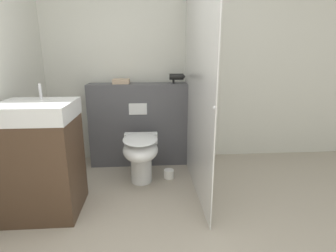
# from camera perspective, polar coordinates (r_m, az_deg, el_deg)

# --- Properties ---
(wall_back) EXTENTS (8.00, 0.06, 2.50)m
(wall_back) POSITION_cam_1_polar(r_m,az_deg,el_deg) (3.53, -3.26, 12.80)
(wall_back) COLOR silver
(wall_back) RESTS_ON ground_plane
(partition_panel) EXTENTS (1.24, 0.29, 1.05)m
(partition_panel) POSITION_cam_1_polar(r_m,az_deg,el_deg) (3.42, -6.36, 0.38)
(partition_panel) COLOR #4C4C51
(partition_panel) RESTS_ON ground_plane
(shower_glass) EXTENTS (0.04, 1.67, 2.12)m
(shower_glass) POSITION_cam_1_polar(r_m,az_deg,el_deg) (2.73, 6.14, 8.01)
(shower_glass) COLOR silver
(shower_glass) RESTS_ON ground_plane
(toilet) EXTENTS (0.38, 0.60, 0.55)m
(toilet) POSITION_cam_1_polar(r_m,az_deg,el_deg) (2.89, -5.95, -5.86)
(toilet) COLOR white
(toilet) RESTS_ON ground_plane
(sink_vanity) EXTENTS (0.62, 0.57, 1.16)m
(sink_vanity) POSITION_cam_1_polar(r_m,az_deg,el_deg) (2.58, -25.78, -6.48)
(sink_vanity) COLOR #473323
(sink_vanity) RESTS_ON ground_plane
(hair_drier) EXTENTS (0.20, 0.08, 0.12)m
(hair_drier) POSITION_cam_1_polar(r_m,az_deg,el_deg) (3.32, 1.98, 10.64)
(hair_drier) COLOR black
(hair_drier) RESTS_ON partition_panel
(folded_towel) EXTENTS (0.20, 0.20, 0.06)m
(folded_towel) POSITION_cam_1_polar(r_m,az_deg,el_deg) (3.35, -10.15, 9.55)
(folded_towel) COLOR tan
(folded_towel) RESTS_ON partition_panel
(spare_toilet_roll) EXTENTS (0.12, 0.12, 0.10)m
(spare_toilet_roll) POSITION_cam_1_polar(r_m,az_deg,el_deg) (3.12, 0.17, -10.38)
(spare_toilet_roll) COLOR white
(spare_toilet_roll) RESTS_ON ground_plane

